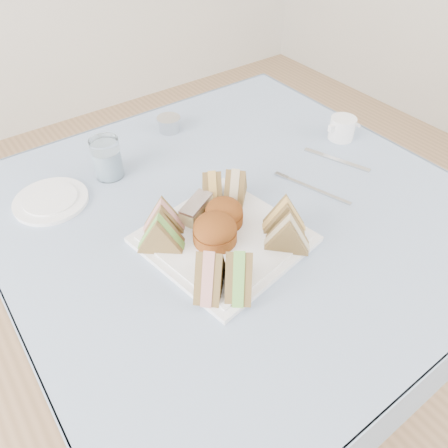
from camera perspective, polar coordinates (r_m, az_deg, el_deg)
floor at (r=1.59m, az=1.08°, el=-18.54°), size 4.00×4.00×0.00m
table at (r=1.28m, az=1.30°, el=-10.53°), size 0.90×0.90×0.74m
tablecloth at (r=1.00m, az=1.63°, el=2.32°), size 1.02×1.02×0.01m
serving_plate at (r=0.91m, az=-0.00°, el=-2.03°), size 0.34×0.34×0.01m
sandwich_fl_a at (r=0.79m, az=-1.87°, el=-5.88°), size 0.10×0.11×0.09m
sandwich_fl_b at (r=0.79m, az=1.97°, el=-5.85°), size 0.10×0.11×0.09m
sandwich_fr_a at (r=0.91m, az=7.99°, el=1.26°), size 0.10×0.09×0.08m
sandwich_fr_b at (r=0.87m, az=8.36°, el=-1.02°), size 0.09×0.10×0.08m
sandwich_bl_a at (r=0.87m, az=-8.36°, el=-1.02°), size 0.10×0.09×0.08m
sandwich_bl_b at (r=0.91m, az=-8.00°, el=1.13°), size 0.10×0.08×0.08m
sandwich_br_a at (r=0.98m, az=1.51°, el=5.19°), size 0.10×0.10×0.08m
sandwich_br_b at (r=0.98m, az=-1.58°, el=5.07°), size 0.08×0.10×0.08m
scone_left at (r=0.88m, az=-1.21°, el=-0.86°), size 0.10×0.10×0.06m
scone_right at (r=0.92m, az=-0.01°, el=1.40°), size 0.11×0.11×0.05m
pastry_slice at (r=0.94m, az=-3.63°, el=1.96°), size 0.09×0.07×0.04m
side_plate at (r=1.08m, az=-21.67°, el=2.85°), size 0.21×0.21×0.01m
water_glass at (r=1.10m, az=-15.05°, el=8.32°), size 0.07×0.07×0.10m
tea_strainer at (r=1.27m, az=-7.18°, el=12.74°), size 0.07×0.07×0.04m
knife at (r=1.18m, az=14.48°, el=8.14°), size 0.08×0.17×0.00m
fork at (r=1.06m, az=12.20°, el=4.28°), size 0.06×0.16×0.00m
creamer_jug at (r=1.26m, az=15.17°, el=11.98°), size 0.08×0.08×0.06m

